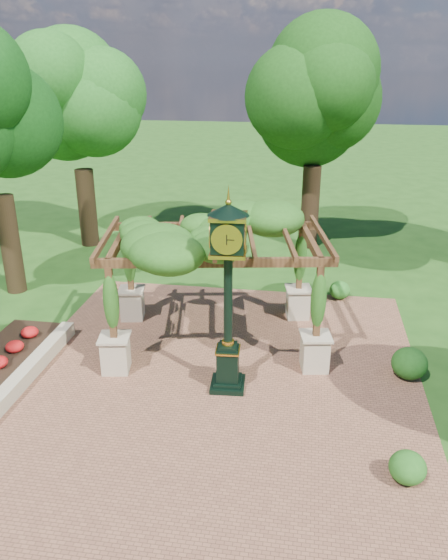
# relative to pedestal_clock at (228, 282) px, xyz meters

# --- Properties ---
(ground) EXTENTS (120.00, 120.00, 0.00)m
(ground) POSITION_rel_pedestal_clock_xyz_m (-0.33, -1.01, -2.76)
(ground) COLOR #1E4714
(ground) RESTS_ON ground
(brick_plaza) EXTENTS (10.00, 12.00, 0.04)m
(brick_plaza) POSITION_rel_pedestal_clock_xyz_m (-0.33, -0.01, -2.74)
(brick_plaza) COLOR brown
(brick_plaza) RESTS_ON ground
(border_wall) EXTENTS (0.35, 5.00, 0.40)m
(border_wall) POSITION_rel_pedestal_clock_xyz_m (-4.93, -0.51, -2.56)
(border_wall) COLOR #C6B793
(border_wall) RESTS_ON ground
(pedestal_clock) EXTENTS (0.97, 0.97, 4.62)m
(pedestal_clock) POSITION_rel_pedestal_clock_xyz_m (0.00, 0.00, 0.00)
(pedestal_clock) COLOR black
(pedestal_clock) RESTS_ON brick_plaza
(pergola) EXTENTS (6.38, 4.61, 3.67)m
(pergola) POSITION_rel_pedestal_clock_xyz_m (-0.69, 2.23, 0.25)
(pergola) COLOR #C1AF90
(pergola) RESTS_ON brick_plaza
(sundial) EXTENTS (0.67, 0.67, 0.99)m
(sundial) POSITION_rel_pedestal_clock_xyz_m (-0.86, 8.66, -2.33)
(sundial) COLOR gray
(sundial) RESTS_ON ground
(shrub_front) EXTENTS (0.86, 0.86, 0.62)m
(shrub_front) POSITION_rel_pedestal_clock_xyz_m (3.78, -2.61, -2.41)
(shrub_front) COLOR #225919
(shrub_front) RESTS_ON brick_plaza
(shrub_mid) EXTENTS (1.08, 1.08, 0.79)m
(shrub_mid) POSITION_rel_pedestal_clock_xyz_m (4.36, 1.12, -2.33)
(shrub_mid) COLOR #1B4A14
(shrub_mid) RESTS_ON brick_plaza
(shrub_back) EXTENTS (0.87, 0.87, 0.60)m
(shrub_back) POSITION_rel_pedestal_clock_xyz_m (2.84, 5.73, -2.42)
(shrub_back) COLOR #24651D
(shrub_back) RESTS_ON brick_plaza
(tree_west_far) EXTENTS (3.87, 3.87, 8.25)m
(tree_west_far) POSITION_rel_pedestal_clock_xyz_m (-7.49, 9.96, 2.87)
(tree_west_far) COLOR black
(tree_west_far) RESTS_ON ground
(tree_north) EXTENTS (3.87, 3.87, 8.72)m
(tree_north) POSITION_rel_pedestal_clock_xyz_m (1.72, 11.18, 3.19)
(tree_north) COLOR #312013
(tree_north) RESTS_ON ground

